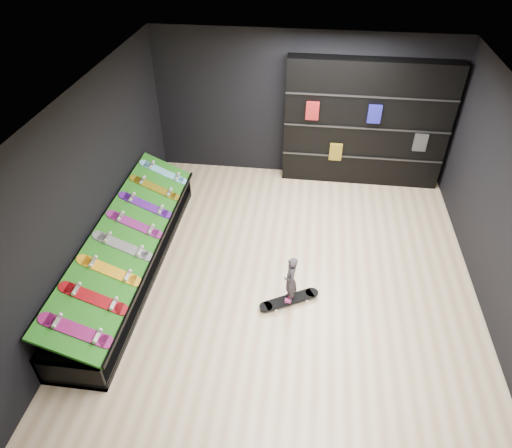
# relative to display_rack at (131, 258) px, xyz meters

# --- Properties ---
(floor) EXTENTS (6.00, 7.00, 0.01)m
(floor) POSITION_rel_display_rack_xyz_m (2.55, 0.00, -0.25)
(floor) COLOR beige
(floor) RESTS_ON ground
(ceiling) EXTENTS (6.00, 7.00, 0.01)m
(ceiling) POSITION_rel_display_rack_xyz_m (2.55, 0.00, 2.75)
(ceiling) COLOR white
(ceiling) RESTS_ON ground
(wall_back) EXTENTS (6.00, 0.02, 3.00)m
(wall_back) POSITION_rel_display_rack_xyz_m (2.55, 3.50, 1.25)
(wall_back) COLOR black
(wall_back) RESTS_ON ground
(wall_left) EXTENTS (0.02, 7.00, 3.00)m
(wall_left) POSITION_rel_display_rack_xyz_m (-0.45, 0.00, 1.25)
(wall_left) COLOR black
(wall_left) RESTS_ON ground
(wall_right) EXTENTS (0.02, 7.00, 3.00)m
(wall_right) POSITION_rel_display_rack_xyz_m (5.55, 0.00, 1.25)
(wall_right) COLOR black
(wall_right) RESTS_ON ground
(display_rack) EXTENTS (0.90, 4.50, 0.50)m
(display_rack) POSITION_rel_display_rack_xyz_m (0.00, 0.00, 0.00)
(display_rack) COLOR black
(display_rack) RESTS_ON ground
(turf_ramp) EXTENTS (0.92, 4.50, 0.46)m
(turf_ramp) POSITION_rel_display_rack_xyz_m (0.05, 0.00, 0.46)
(turf_ramp) COLOR #165B0E
(turf_ramp) RESTS_ON display_rack
(back_shelving) EXTENTS (3.21, 0.37, 2.57)m
(back_shelving) POSITION_rel_display_rack_xyz_m (3.84, 3.32, 1.03)
(back_shelving) COLOR black
(back_shelving) RESTS_ON ground
(floor_skateboard) EXTENTS (0.96, 0.67, 0.09)m
(floor_skateboard) POSITION_rel_display_rack_xyz_m (2.65, -0.43, -0.20)
(floor_skateboard) COLOR black
(floor_skateboard) RESTS_ON ground
(child) EXTENTS (0.16, 0.20, 0.49)m
(child) POSITION_rel_display_rack_xyz_m (2.65, -0.43, 0.08)
(child) COLOR black
(child) RESTS_ON floor_skateboard
(display_board_0) EXTENTS (0.93, 0.22, 0.50)m
(display_board_0) POSITION_rel_display_rack_xyz_m (0.06, -1.90, 0.49)
(display_board_0) COLOR #E5198C
(display_board_0) RESTS_ON turf_ramp
(display_board_1) EXTENTS (0.93, 0.22, 0.50)m
(display_board_1) POSITION_rel_display_rack_xyz_m (0.06, -1.36, 0.49)
(display_board_1) COLOR red
(display_board_1) RESTS_ON turf_ramp
(display_board_2) EXTENTS (0.93, 0.22, 0.50)m
(display_board_2) POSITION_rel_display_rack_xyz_m (0.06, -0.81, 0.49)
(display_board_2) COLOR orange
(display_board_2) RESTS_ON turf_ramp
(display_board_3) EXTENTS (0.93, 0.22, 0.50)m
(display_board_3) POSITION_rel_display_rack_xyz_m (0.06, -0.27, 0.49)
(display_board_3) COLOR black
(display_board_3) RESTS_ON turf_ramp
(display_board_4) EXTENTS (0.93, 0.22, 0.50)m
(display_board_4) POSITION_rel_display_rack_xyz_m (0.06, 0.27, 0.49)
(display_board_4) COLOR #2626BF
(display_board_4) RESTS_ON turf_ramp
(display_board_5) EXTENTS (0.93, 0.22, 0.50)m
(display_board_5) POSITION_rel_display_rack_xyz_m (0.06, 0.81, 0.49)
(display_board_5) COLOR purple
(display_board_5) RESTS_ON turf_ramp
(display_board_6) EXTENTS (0.93, 0.22, 0.50)m
(display_board_6) POSITION_rel_display_rack_xyz_m (0.06, 1.36, 0.49)
(display_board_6) COLOR yellow
(display_board_6) RESTS_ON turf_ramp
(display_board_7) EXTENTS (0.93, 0.22, 0.50)m
(display_board_7) POSITION_rel_display_rack_xyz_m (0.06, 1.90, 0.49)
(display_board_7) COLOR #0CB2E5
(display_board_7) RESTS_ON turf_ramp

